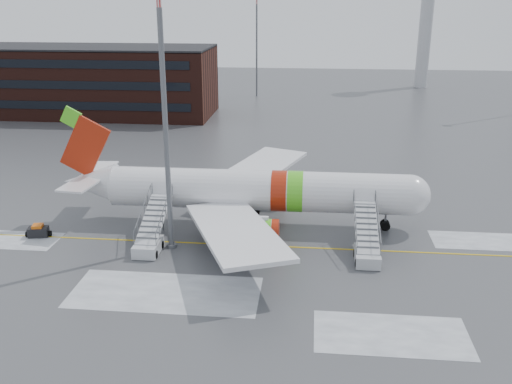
# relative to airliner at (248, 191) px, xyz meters

# --- Properties ---
(ground) EXTENTS (260.00, 260.00, 0.00)m
(ground) POSITION_rel_airliner_xyz_m (1.40, -3.90, -3.42)
(ground) COLOR #494C4F
(ground) RESTS_ON ground
(airliner) EXTENTS (35.03, 32.97, 11.18)m
(airliner) POSITION_rel_airliner_xyz_m (0.00, 0.00, 0.00)
(airliner) COLOR white
(airliner) RESTS_ON ground
(airstair_fwd) EXTENTS (2.05, 7.70, 3.48)m
(airstair_fwd) POSITION_rel_airliner_xyz_m (10.68, -6.54, -2.35)
(airstair_fwd) COLOR #B2B6BA
(airstair_fwd) RESTS_ON ground
(airstair_aft) EXTENTS (2.05, 7.70, 3.48)m
(airstair_aft) POSITION_rel_airliner_xyz_m (-7.78, -6.54, -2.35)
(airstair_aft) COLOR silver
(airstair_aft) RESTS_ON ground
(pushback_tug) EXTENTS (3.02, 2.47, 1.60)m
(pushback_tug) POSITION_rel_airliner_xyz_m (1.12, -4.87, -2.71)
(pushback_tug) COLOR black
(pushback_tug) RESTS_ON ground
(baggage_tractor) EXTENTS (2.35, 1.36, 1.17)m
(baggage_tractor) POSITION_rel_airliner_xyz_m (-18.73, -4.90, -2.92)
(baggage_tractor) COLOR black
(baggage_tractor) RESTS_ON ground
(light_mast_near) EXTENTS (1.20, 1.20, 25.26)m
(light_mast_near) POSITION_rel_airliner_xyz_m (-6.09, -5.90, 9.65)
(light_mast_near) COLOR #595B60
(light_mast_near) RESTS_ON ground
(terminal_building) EXTENTS (62.00, 16.11, 12.30)m
(terminal_building) POSITION_rel_airliner_xyz_m (-43.60, 51.08, 2.78)
(terminal_building) COLOR #3F1E16
(terminal_building) RESTS_ON ground
(control_tower) EXTENTS (6.40, 6.40, 30.00)m
(control_tower) POSITION_rel_airliner_xyz_m (31.40, 91.10, 15.33)
(control_tower) COLOR #B2B5BA
(control_tower) RESTS_ON ground
(light_mast_far_n) EXTENTS (1.20, 1.20, 24.25)m
(light_mast_far_n) POSITION_rel_airliner_xyz_m (-6.60, 74.10, 10.42)
(light_mast_far_n) COLOR #595B60
(light_mast_far_n) RESTS_ON ground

